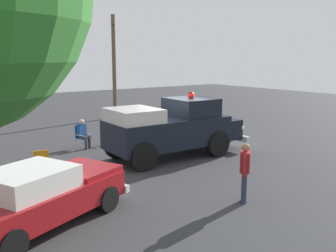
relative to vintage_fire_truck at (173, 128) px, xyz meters
name	(u,v)px	position (x,y,z in m)	size (l,w,h in m)	color
ground_plane	(175,153)	(-0.39, -0.38, -1.20)	(60.00, 60.00, 0.00)	#333335
vintage_fire_truck	(173,128)	(0.00, 0.00, 0.00)	(6.00, 2.44, 2.59)	black
classic_hot_rod	(42,195)	(6.32, 3.22, -0.45)	(4.74, 3.40, 1.46)	black
lawn_chair_near_truck	(81,135)	(2.36, -3.63, -0.61)	(0.63, 0.63, 1.02)	#B7BABF
lawn_chair_by_car	(42,164)	(5.31, 0.08, -0.61)	(0.60, 0.59, 1.02)	#B7BABF
lawn_chair_spare	(121,130)	(0.36, -3.59, -0.61)	(0.55, 0.54, 1.02)	#B7BABF
spectator_seated	(83,133)	(2.31, -3.50, -0.50)	(0.53, 0.62, 1.29)	#383842
spectator_standing	(245,169)	(1.34, 5.09, -0.23)	(0.55, 0.49, 1.68)	#2D334C
utility_pole	(114,65)	(-2.92, -10.30, 2.28)	(0.91, 1.55, 6.67)	brown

